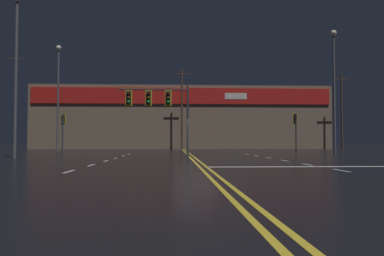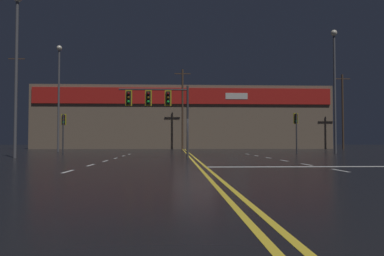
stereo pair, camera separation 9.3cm
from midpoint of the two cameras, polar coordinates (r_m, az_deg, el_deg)
The scene contains 10 objects.
ground_plane at distance 22.68m, azimuth 0.24°, elevation -4.79°, with size 200.00×200.00×0.00m, color black.
road_markings at distance 21.45m, azimuth 2.95°, elevation -4.93°, with size 14.80×60.00×0.01m.
traffic_signal_median at distance 23.72m, azimuth -5.49°, elevation 3.97°, with size 4.40×0.36×4.61m.
traffic_signal_corner_northwest at distance 35.40m, azimuth -19.13°, elevation 0.52°, with size 0.42×0.36×3.54m.
traffic_signal_corner_northeast at distance 35.85m, azimuth 15.44°, elevation 0.64°, with size 0.42×0.36×3.70m.
streetlight_near_left at distance 42.06m, azimuth -19.78°, elevation 6.16°, with size 0.56×0.56×11.24m.
streetlight_near_right at distance 27.69m, azimuth -25.29°, elevation 10.10°, with size 0.56×0.56×10.89m.
streetlight_median_approach at distance 36.43m, azimuth 20.76°, elevation 7.40°, with size 0.56×0.56×11.19m.
building_backdrop at distance 58.58m, azimuth -1.57°, elevation 1.42°, with size 43.67×10.23×9.22m.
utility_pole_row at distance 51.16m, azimuth -3.30°, elevation 3.40°, with size 46.87×0.26×12.80m.
Camera 1 is at (-1.22, -22.62, 1.08)m, focal length 35.00 mm.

